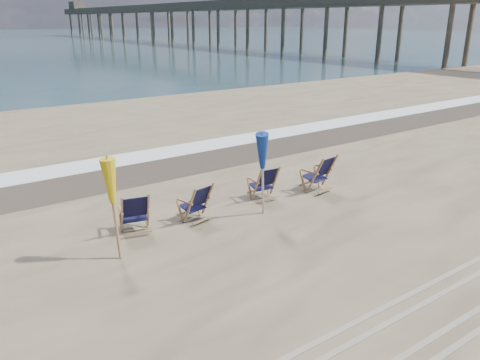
{
  "coord_description": "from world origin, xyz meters",
  "views": [
    {
      "loc": [
        -5.86,
        -6.15,
        4.41
      ],
      "look_at": [
        0.0,
        2.2,
        0.9
      ],
      "focal_mm": 35.0,
      "sensor_mm": 36.0,
      "label": 1
    }
  ],
  "objects_px": {
    "umbrella_blue": "(263,153)",
    "fishing_pier": "(185,18)",
    "beach_chair_3": "(330,171)",
    "beach_chair_0": "(148,212)",
    "beach_chair_2": "(275,181)",
    "umbrella_yellow": "(112,187)",
    "beach_chair_1": "(208,200)"
  },
  "relations": [
    {
      "from": "beach_chair_3",
      "to": "umbrella_blue",
      "type": "distance_m",
      "value": 2.82
    },
    {
      "from": "beach_chair_0",
      "to": "beach_chair_3",
      "type": "distance_m",
      "value": 5.17
    },
    {
      "from": "fishing_pier",
      "to": "beach_chair_0",
      "type": "bearing_deg",
      "value": -119.34
    },
    {
      "from": "beach_chair_3",
      "to": "fishing_pier",
      "type": "distance_m",
      "value": 79.92
    },
    {
      "from": "umbrella_blue",
      "to": "beach_chair_1",
      "type": "bearing_deg",
      "value": 151.25
    },
    {
      "from": "beach_chair_0",
      "to": "beach_chair_1",
      "type": "xyz_separation_m",
      "value": [
        1.44,
        -0.09,
        -0.02
      ]
    },
    {
      "from": "beach_chair_0",
      "to": "umbrella_blue",
      "type": "height_order",
      "value": "umbrella_blue"
    },
    {
      "from": "fishing_pier",
      "to": "beach_chair_3",
      "type": "bearing_deg",
      "value": -116.0
    },
    {
      "from": "beach_chair_1",
      "to": "fishing_pier",
      "type": "distance_m",
      "value": 81.43
    },
    {
      "from": "beach_chair_3",
      "to": "fishing_pier",
      "type": "height_order",
      "value": "fishing_pier"
    },
    {
      "from": "beach_chair_0",
      "to": "beach_chair_3",
      "type": "xyz_separation_m",
      "value": [
        5.16,
        -0.3,
        0.04
      ]
    },
    {
      "from": "beach_chair_0",
      "to": "beach_chair_2",
      "type": "height_order",
      "value": "beach_chair_0"
    },
    {
      "from": "beach_chair_1",
      "to": "beach_chair_3",
      "type": "distance_m",
      "value": 3.73
    },
    {
      "from": "umbrella_blue",
      "to": "fishing_pier",
      "type": "distance_m",
      "value": 81.39
    },
    {
      "from": "beach_chair_1",
      "to": "beach_chair_2",
      "type": "xyz_separation_m",
      "value": [
        2.09,
        0.11,
        0.01
      ]
    },
    {
      "from": "beach_chair_1",
      "to": "umbrella_blue",
      "type": "distance_m",
      "value": 1.68
    },
    {
      "from": "beach_chair_2",
      "to": "beach_chair_3",
      "type": "bearing_deg",
      "value": 174.38
    },
    {
      "from": "umbrella_yellow",
      "to": "fishing_pier",
      "type": "height_order",
      "value": "fishing_pier"
    },
    {
      "from": "beach_chair_0",
      "to": "umbrella_yellow",
      "type": "bearing_deg",
      "value": 49.81
    },
    {
      "from": "umbrella_yellow",
      "to": "beach_chair_2",
      "type": "bearing_deg",
      "value": 9.44
    },
    {
      "from": "umbrella_blue",
      "to": "umbrella_yellow",
      "type": "bearing_deg",
      "value": -179.52
    },
    {
      "from": "umbrella_yellow",
      "to": "beach_chair_0",
      "type": "bearing_deg",
      "value": 36.43
    },
    {
      "from": "umbrella_yellow",
      "to": "fishing_pier",
      "type": "relative_size",
      "value": 0.01
    },
    {
      "from": "beach_chair_2",
      "to": "beach_chair_3",
      "type": "height_order",
      "value": "beach_chair_3"
    },
    {
      "from": "beach_chair_0",
      "to": "beach_chair_1",
      "type": "bearing_deg",
      "value": -170.01
    },
    {
      "from": "beach_chair_0",
      "to": "beach_chair_3",
      "type": "height_order",
      "value": "beach_chair_3"
    },
    {
      "from": "beach_chair_0",
      "to": "beach_chair_2",
      "type": "distance_m",
      "value": 3.53
    },
    {
      "from": "beach_chair_3",
      "to": "fishing_pier",
      "type": "relative_size",
      "value": 0.01
    },
    {
      "from": "beach_chair_0",
      "to": "beach_chair_1",
      "type": "height_order",
      "value": "beach_chair_0"
    },
    {
      "from": "umbrella_blue",
      "to": "fishing_pier",
      "type": "xyz_separation_m",
      "value": [
        37.59,
        72.13,
        3.09
      ]
    },
    {
      "from": "beach_chair_3",
      "to": "umbrella_blue",
      "type": "height_order",
      "value": "umbrella_blue"
    },
    {
      "from": "umbrella_blue",
      "to": "beach_chair_2",
      "type": "bearing_deg",
      "value": 36.69
    }
  ]
}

